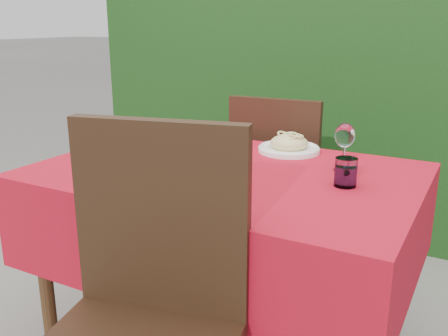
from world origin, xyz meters
The scene contains 10 objects.
hedge centered at (0.00, 1.55, 0.92)m, with size 3.20×0.55×1.78m.
dining_table centered at (0.00, 0.00, 0.60)m, with size 1.26×0.86×0.75m.
chair_near centered at (0.10, -0.59, 0.58)m, with size 0.55×0.55×1.01m.
chair_far centered at (-0.06, 0.65, 0.52)m, with size 0.44×0.44×0.91m.
pizza_plate centered at (-0.02, -0.17, 0.78)m, with size 0.33×0.33×0.06m.
pasta_plate centered at (0.10, 0.32, 0.77)m, with size 0.23×0.23×0.07m.
water_glass centered at (0.40, 0.02, 0.79)m, with size 0.07×0.07×0.09m.
wine_glass centered at (0.35, 0.17, 0.86)m, with size 0.07×0.07×0.16m.
fork centered at (-0.34, -0.01, 0.75)m, with size 0.02×0.17×0.00m, color #BABAC1.
steel_ramekin centered at (-0.42, 0.22, 0.76)m, with size 0.08×0.08×0.03m, color #B5B4BB.
Camera 1 is at (0.77, -1.42, 1.23)m, focal length 40.00 mm.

